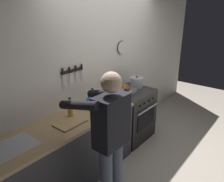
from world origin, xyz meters
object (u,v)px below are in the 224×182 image
(roasting_pan, at_px, (124,90))
(cutting_board, at_px, (70,123))
(stove, at_px, (131,115))
(person_cook, at_px, (110,136))
(bottle_olive_oil, at_px, (93,98))
(bottle_cooking_oil, at_px, (70,109))
(stock_pot, at_px, (137,82))
(bottle_dish_soap, at_px, (89,103))

(roasting_pan, height_order, cutting_board, roasting_pan)
(stove, relative_size, person_cook, 0.54)
(stove, xyz_separation_m, cutting_board, (-1.42, -0.07, 0.46))
(roasting_pan, height_order, bottle_olive_oil, bottle_olive_oil)
(stove, bearing_deg, bottle_cooking_oil, 177.25)
(bottle_cooking_oil, bearing_deg, stock_pot, -0.57)
(stock_pot, xyz_separation_m, bottle_cooking_oil, (-1.53, 0.02, 0.02))
(stock_pot, bearing_deg, bottle_cooking_oil, 179.43)
(stove, height_order, bottle_cooking_oil, bottle_cooking_oil)
(person_cook, xyz_separation_m, bottle_olive_oil, (0.56, 0.79, 0.05))
(stock_pot, bearing_deg, bottle_dish_soap, -179.33)
(stove, height_order, stock_pot, stock_pot)
(cutting_board, bearing_deg, stove, 2.84)
(cutting_board, bearing_deg, bottle_cooking_oil, 46.73)
(person_cook, bearing_deg, bottle_olive_oil, -41.96)
(person_cook, xyz_separation_m, stock_pot, (1.63, 0.73, 0.04))
(bottle_cooking_oil, bearing_deg, stove, -2.75)
(stove, xyz_separation_m, roasting_pan, (-0.19, 0.01, 0.52))
(bottle_cooking_oil, relative_size, bottle_dish_soap, 1.18)
(bottle_cooking_oil, bearing_deg, roasting_pan, -2.63)
(stove, height_order, roasting_pan, roasting_pan)
(roasting_pan, xyz_separation_m, bottle_olive_oil, (-0.65, 0.10, 0.03))
(stock_pot, bearing_deg, roasting_pan, -175.20)
(bottle_olive_oil, bearing_deg, cutting_board, -163.01)
(stock_pot, bearing_deg, stove, -168.42)
(bottle_cooking_oil, bearing_deg, bottle_olive_oil, 5.67)
(bottle_dish_soap, bearing_deg, stove, -1.90)
(roasting_pan, distance_m, bottle_olive_oil, 0.65)
(bottle_olive_oil, bearing_deg, bottle_cooking_oil, -174.33)
(stove, relative_size, roasting_pan, 2.56)
(roasting_pan, xyz_separation_m, cutting_board, (-1.23, -0.08, -0.07))
(bottle_olive_oil, bearing_deg, stock_pot, -3.26)
(cutting_board, bearing_deg, roasting_pan, 3.82)
(bottle_olive_oil, bearing_deg, bottle_dish_soap, -153.26)
(cutting_board, bearing_deg, bottle_dish_soap, 13.37)
(roasting_pan, bearing_deg, bottle_cooking_oil, 177.37)
(stock_pot, bearing_deg, cutting_board, -175.93)
(person_cook, xyz_separation_m, bottle_dish_soap, (0.41, 0.71, 0.04))
(stove, xyz_separation_m, bottle_cooking_oil, (-1.30, 0.06, 0.56))
(stove, relative_size, bottle_olive_oil, 3.53)
(bottle_olive_oil, distance_m, bottle_cooking_oil, 0.46)
(stove, bearing_deg, cutting_board, -177.16)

